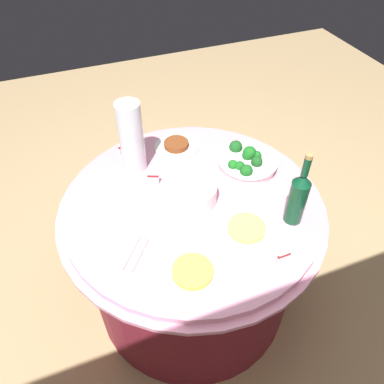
% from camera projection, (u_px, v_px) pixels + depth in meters
% --- Properties ---
extents(ground_plane, '(6.00, 6.00, 0.00)m').
position_uv_depth(ground_plane, '(192.00, 291.00, 2.13)').
color(ground_plane, tan).
extents(buffet_table, '(1.16, 1.16, 0.74)m').
position_uv_depth(buffet_table, '(192.00, 252.00, 1.87)').
color(buffet_table, maroon).
rests_on(buffet_table, ground_plane).
extents(broccoli_bowl, '(0.28, 0.28, 0.11)m').
position_uv_depth(broccoli_bowl, '(247.00, 162.00, 1.74)').
color(broccoli_bowl, white).
rests_on(broccoli_bowl, buffet_table).
extents(plate_stack, '(0.21, 0.21, 0.09)m').
position_uv_depth(plate_stack, '(192.00, 193.00, 1.59)').
color(plate_stack, white).
rests_on(plate_stack, buffet_table).
extents(wine_bottle, '(0.07, 0.07, 0.34)m').
position_uv_depth(wine_bottle, '(298.00, 197.00, 1.45)').
color(wine_bottle, '#0D4226').
rests_on(wine_bottle, buffet_table).
extents(decorative_fruit_vase, '(0.11, 0.11, 0.34)m').
position_uv_depth(decorative_fruit_vase, '(132.00, 141.00, 1.67)').
color(decorative_fruit_vase, silver).
rests_on(decorative_fruit_vase, buffet_table).
extents(serving_tongs, '(0.13, 0.15, 0.01)m').
position_uv_depth(serving_tongs, '(136.00, 252.00, 1.41)').
color(serving_tongs, silver).
rests_on(serving_tongs, buffet_table).
extents(food_plate_fried_egg, '(0.22, 0.22, 0.03)m').
position_uv_depth(food_plate_fried_egg, '(193.00, 273.00, 1.34)').
color(food_plate_fried_egg, white).
rests_on(food_plate_fried_egg, buffet_table).
extents(food_plate_noodles, '(0.22, 0.22, 0.03)m').
position_uv_depth(food_plate_noodles, '(246.00, 229.00, 1.48)').
color(food_plate_noodles, white).
rests_on(food_plate_noodles, buffet_table).
extents(food_plate_stir_fry, '(0.22, 0.22, 0.04)m').
position_uv_depth(food_plate_stir_fry, '(176.00, 146.00, 1.87)').
color(food_plate_stir_fry, white).
rests_on(food_plate_stir_fry, buffet_table).
extents(label_placard_front, '(0.05, 0.03, 0.05)m').
position_uv_depth(label_placard_front, '(153.00, 178.00, 1.67)').
color(label_placard_front, white).
rests_on(label_placard_front, buffet_table).
extents(label_placard_mid, '(0.05, 0.03, 0.05)m').
position_uv_depth(label_placard_mid, '(123.00, 148.00, 1.83)').
color(label_placard_mid, white).
rests_on(label_placard_mid, buffet_table).
extents(label_placard_rear, '(0.05, 0.01, 0.05)m').
position_uv_depth(label_placard_rear, '(284.00, 257.00, 1.37)').
color(label_placard_rear, white).
rests_on(label_placard_rear, buffet_table).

